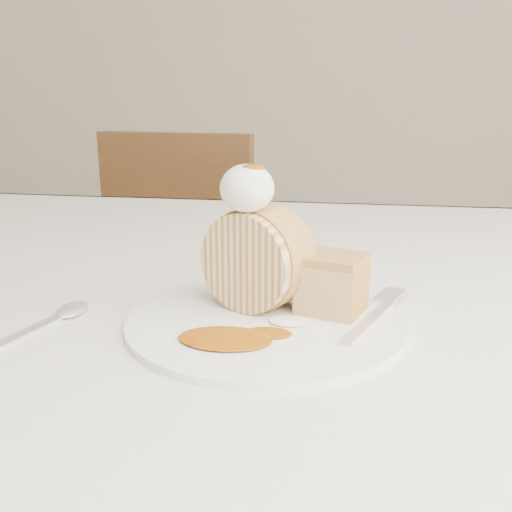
# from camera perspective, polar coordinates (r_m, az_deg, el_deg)

# --- Properties ---
(table) EXTENTS (1.40, 0.90, 0.75)m
(table) POSITION_cam_1_polar(r_m,az_deg,el_deg) (0.66, 6.98, -9.28)
(table) COLOR beige
(table) RESTS_ON ground
(chair_far) EXTENTS (0.45, 0.45, 0.85)m
(chair_far) POSITION_cam_1_polar(r_m,az_deg,el_deg) (1.60, -6.30, -0.87)
(chair_far) COLOR brown
(chair_far) RESTS_ON ground
(plate) EXTENTS (0.30, 0.30, 0.01)m
(plate) POSITION_cam_1_polar(r_m,az_deg,el_deg) (0.49, 0.97, -6.46)
(plate) COLOR white
(plate) RESTS_ON table
(roulade_slice) EXTENTS (0.10, 0.08, 0.09)m
(roulade_slice) POSITION_cam_1_polar(r_m,az_deg,el_deg) (0.50, 0.07, -0.29)
(roulade_slice) COLOR beige
(roulade_slice) RESTS_ON plate
(cake_chunk) EXTENTS (0.07, 0.06, 0.04)m
(cake_chunk) POSITION_cam_1_polar(r_m,az_deg,el_deg) (0.50, 7.61, -3.09)
(cake_chunk) COLOR tan
(cake_chunk) RESTS_ON plate
(whipped_cream) EXTENTS (0.05, 0.05, 0.04)m
(whipped_cream) POSITION_cam_1_polar(r_m,az_deg,el_deg) (0.48, -0.90, 6.79)
(whipped_cream) COLOR white
(whipped_cream) RESTS_ON roulade_slice
(caramel_drizzle) EXTENTS (0.02, 0.02, 0.01)m
(caramel_drizzle) POSITION_cam_1_polar(r_m,az_deg,el_deg) (0.47, -0.49, 9.47)
(caramel_drizzle) COLOR #8D4305
(caramel_drizzle) RESTS_ON whipped_cream
(caramel_pool) EXTENTS (0.09, 0.07, 0.00)m
(caramel_pool) POSITION_cam_1_polar(r_m,az_deg,el_deg) (0.45, -3.10, -8.21)
(caramel_pool) COLOR #8D4305
(caramel_pool) RESTS_ON plate
(fork) EXTENTS (0.07, 0.14, 0.00)m
(fork) POSITION_cam_1_polar(r_m,az_deg,el_deg) (0.49, 11.19, -6.50)
(fork) COLOR silver
(fork) RESTS_ON plate
(spoon) EXTENTS (0.06, 0.15, 0.00)m
(spoon) POSITION_cam_1_polar(r_m,az_deg,el_deg) (0.49, -24.02, -8.09)
(spoon) COLOR silver
(spoon) RESTS_ON table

